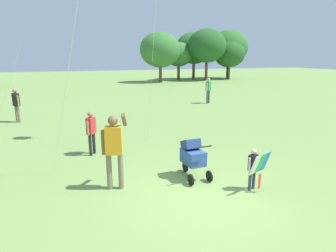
% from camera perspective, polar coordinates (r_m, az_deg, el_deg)
% --- Properties ---
extents(ground_plane, '(120.00, 120.00, 0.00)m').
position_cam_1_polar(ground_plane, '(6.56, 7.05, -14.05)').
color(ground_plane, '#75994C').
extents(treeline_distant, '(38.16, 7.57, 6.59)m').
position_cam_1_polar(treeline_distant, '(36.78, -1.39, 15.04)').
color(treeline_distant, brown).
rests_on(treeline_distant, ground).
extents(child_with_butterfly_kite, '(0.61, 0.44, 1.00)m').
position_cam_1_polar(child_with_butterfly_kite, '(6.93, 16.75, -7.53)').
color(child_with_butterfly_kite, '#33384C').
rests_on(child_with_butterfly_kite, ground).
extents(person_adult_flyer, '(0.66, 0.53, 1.83)m').
position_cam_1_polar(person_adult_flyer, '(6.69, -10.68, -3.84)').
color(person_adult_flyer, '#7F705B').
rests_on(person_adult_flyer, ground).
extents(stroller, '(0.57, 1.09, 1.03)m').
position_cam_1_polar(stroller, '(7.35, 4.92, -5.74)').
color(stroller, black).
rests_on(stroller, ground).
extents(person_red_shirt, '(0.35, 0.46, 1.59)m').
position_cam_1_polar(person_red_shirt, '(15.26, -27.89, 4.14)').
color(person_red_shirt, '#7F705B').
rests_on(person_red_shirt, ground).
extents(person_sitting_far, '(0.33, 0.37, 1.39)m').
position_cam_1_polar(person_sitting_far, '(9.30, -14.99, -0.65)').
color(person_sitting_far, '#232328').
rests_on(person_sitting_far, ground).
extents(person_couple_left, '(0.46, 0.39, 1.68)m').
position_cam_1_polar(person_couple_left, '(19.27, 8.00, 7.39)').
color(person_couple_left, '#4C4C51').
rests_on(person_couple_left, ground).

